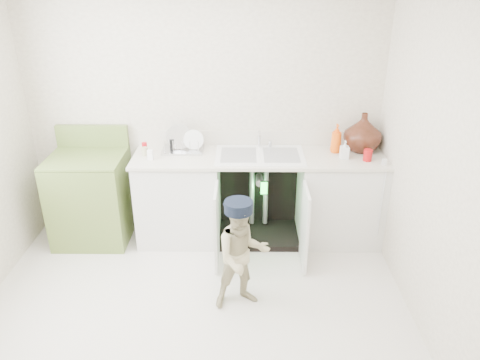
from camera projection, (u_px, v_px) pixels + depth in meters
The scene contains 5 objects.
ground at pixel (194, 314), 3.78m from camera, with size 3.50×3.50×0.00m, color #BAB1A3.
room_shell at pixel (187, 173), 3.25m from camera, with size 6.00×5.50×1.26m.
counter_run at pixel (264, 194), 4.67m from camera, with size 2.44×1.02×1.28m.
avocado_stove at pixel (91, 197), 4.67m from camera, with size 0.72×0.65×1.11m.
repair_worker at pixel (242, 254), 3.71m from camera, with size 0.53×0.95×0.94m.
Camera 1 is at (0.39, -2.97, 2.57)m, focal length 35.00 mm.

